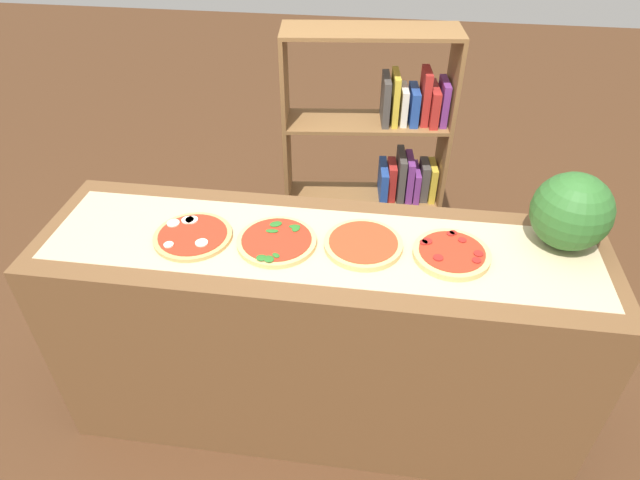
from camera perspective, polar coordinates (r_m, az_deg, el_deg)
The scene contains 9 objects.
ground_plane at distance 2.59m, azimuth -0.00°, elevation -16.77°, with size 12.00×12.00×0.00m, color #4C2D19.
counter at distance 2.23m, azimuth -0.00°, elevation -9.87°, with size 2.02×0.58×0.93m, color brown.
parchment_paper at distance 1.91m, azimuth -0.00°, elevation -0.45°, with size 1.91×0.42×0.00m, color tan.
pizza_mozzarella_0 at distance 1.98m, azimuth -13.14°, elevation 0.44°, with size 0.28×0.28×0.02m.
pizza_spinach_1 at distance 1.91m, azimuth -4.54°, elevation -0.12°, with size 0.28×0.28×0.03m.
pizza_plain_2 at distance 1.89m, azimuth 4.53°, elevation -0.43°, with size 0.27×0.27×0.02m.
pizza_pepperoni_3 at distance 1.90m, azimuth 13.56°, elevation -1.39°, with size 0.26×0.26×0.03m.
watermelon at distance 2.02m, azimuth 24.75°, elevation 2.71°, with size 0.27×0.27×0.27m, color #2D6628.
bookshelf at distance 2.93m, azimuth 6.75°, elevation 7.74°, with size 0.85×0.36×1.35m.
Camera 1 is at (0.21, -1.48, 2.11)m, focal length 30.68 mm.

